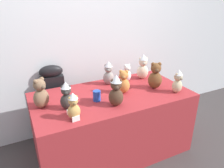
{
  "coord_description": "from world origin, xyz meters",
  "views": [
    {
      "loc": [
        -0.91,
        -1.61,
        1.76
      ],
      "look_at": [
        0.0,
        0.25,
        0.88
      ],
      "focal_mm": 33.25,
      "sensor_mm": 36.0,
      "label": 1
    }
  ],
  "objects_px": {
    "instrument_case": "(55,102)",
    "party_cup_blue": "(97,96)",
    "teddy_bear_cocoa": "(116,91)",
    "teddy_bear_mocha": "(41,94)",
    "display_table": "(112,123)",
    "teddy_bear_chestnut": "(155,76)",
    "teddy_bear_cream": "(143,67)",
    "teddy_bear_honey": "(74,106)",
    "teddy_bear_charcoal": "(67,96)",
    "teddy_bear_ginger": "(124,82)",
    "teddy_bear_ash": "(108,73)",
    "teddy_bear_snow": "(127,73)",
    "teddy_bear_sand": "(178,82)"
  },
  "relations": [
    {
      "from": "teddy_bear_mocha",
      "to": "party_cup_blue",
      "type": "distance_m",
      "value": 0.55
    },
    {
      "from": "teddy_bear_cocoa",
      "to": "teddy_bear_chestnut",
      "type": "xyz_separation_m",
      "value": [
        0.6,
        0.18,
        -0.01
      ]
    },
    {
      "from": "teddy_bear_honey",
      "to": "party_cup_blue",
      "type": "xyz_separation_m",
      "value": [
        0.31,
        0.23,
        -0.07
      ]
    },
    {
      "from": "teddy_bear_cream",
      "to": "teddy_bear_ash",
      "type": "height_order",
      "value": "teddy_bear_cream"
    },
    {
      "from": "teddy_bear_snow",
      "to": "party_cup_blue",
      "type": "relative_size",
      "value": 2.04
    },
    {
      "from": "display_table",
      "to": "teddy_bear_sand",
      "type": "xyz_separation_m",
      "value": [
        0.67,
        -0.28,
        0.51
      ]
    },
    {
      "from": "teddy_bear_ash",
      "to": "teddy_bear_chestnut",
      "type": "xyz_separation_m",
      "value": [
        0.44,
        -0.34,
        0.0
      ]
    },
    {
      "from": "teddy_bear_cocoa",
      "to": "teddy_bear_chestnut",
      "type": "height_order",
      "value": "teddy_bear_cocoa"
    },
    {
      "from": "teddy_bear_cocoa",
      "to": "teddy_bear_honey",
      "type": "relative_size",
      "value": 1.27
    },
    {
      "from": "display_table",
      "to": "teddy_bear_chestnut",
      "type": "bearing_deg",
      "value": -7.89
    },
    {
      "from": "teddy_bear_ginger",
      "to": "party_cup_blue",
      "type": "height_order",
      "value": "teddy_bear_ginger"
    },
    {
      "from": "teddy_bear_cocoa",
      "to": "teddy_bear_honey",
      "type": "xyz_separation_m",
      "value": [
        -0.44,
        -0.05,
        -0.03
      ]
    },
    {
      "from": "teddy_bear_cream",
      "to": "teddy_bear_honey",
      "type": "bearing_deg",
      "value": -131.71
    },
    {
      "from": "teddy_bear_cream",
      "to": "teddy_bear_ginger",
      "type": "bearing_deg",
      "value": -126.49
    },
    {
      "from": "teddy_bear_charcoal",
      "to": "display_table",
      "type": "bearing_deg",
      "value": 26.28
    },
    {
      "from": "teddy_bear_snow",
      "to": "teddy_bear_ash",
      "type": "bearing_deg",
      "value": 175.14
    },
    {
      "from": "instrument_case",
      "to": "teddy_bear_ginger",
      "type": "xyz_separation_m",
      "value": [
        0.67,
        -0.6,
        0.38
      ]
    },
    {
      "from": "teddy_bear_ginger",
      "to": "teddy_bear_chestnut",
      "type": "height_order",
      "value": "teddy_bear_chestnut"
    },
    {
      "from": "display_table",
      "to": "teddy_bear_ash",
      "type": "distance_m",
      "value": 0.59
    },
    {
      "from": "display_table",
      "to": "party_cup_blue",
      "type": "xyz_separation_m",
      "value": [
        -0.21,
        -0.07,
        0.43
      ]
    },
    {
      "from": "instrument_case",
      "to": "teddy_bear_snow",
      "type": "xyz_separation_m",
      "value": [
        0.88,
        -0.31,
        0.36
      ]
    },
    {
      "from": "party_cup_blue",
      "to": "teddy_bear_ginger",
      "type": "bearing_deg",
      "value": 8.01
    },
    {
      "from": "display_table",
      "to": "party_cup_blue",
      "type": "distance_m",
      "value": 0.49
    },
    {
      "from": "teddy_bear_mocha",
      "to": "teddy_bear_chestnut",
      "type": "distance_m",
      "value": 1.27
    },
    {
      "from": "teddy_bear_cocoa",
      "to": "teddy_bear_mocha",
      "type": "height_order",
      "value": "teddy_bear_cocoa"
    },
    {
      "from": "display_table",
      "to": "instrument_case",
      "type": "bearing_deg",
      "value": 133.19
    },
    {
      "from": "teddy_bear_charcoal",
      "to": "party_cup_blue",
      "type": "relative_size",
      "value": 2.53
    },
    {
      "from": "teddy_bear_cocoa",
      "to": "teddy_bear_sand",
      "type": "height_order",
      "value": "teddy_bear_cocoa"
    },
    {
      "from": "display_table",
      "to": "teddy_bear_ginger",
      "type": "xyz_separation_m",
      "value": [
        0.13,
        -0.03,
        0.5
      ]
    },
    {
      "from": "teddy_bear_charcoal",
      "to": "teddy_bear_mocha",
      "type": "bearing_deg",
      "value": 162.23
    },
    {
      "from": "teddy_bear_ash",
      "to": "teddy_bear_sand",
      "type": "relative_size",
      "value": 1.09
    },
    {
      "from": "display_table",
      "to": "teddy_bear_cocoa",
      "type": "xyz_separation_m",
      "value": [
        -0.08,
        -0.25,
        0.54
      ]
    },
    {
      "from": "teddy_bear_mocha",
      "to": "teddy_bear_chestnut",
      "type": "relative_size",
      "value": 0.96
    },
    {
      "from": "teddy_bear_cream",
      "to": "teddy_bear_charcoal",
      "type": "bearing_deg",
      "value": -140.87
    },
    {
      "from": "teddy_bear_ash",
      "to": "teddy_bear_chestnut",
      "type": "distance_m",
      "value": 0.55
    },
    {
      "from": "display_table",
      "to": "teddy_bear_sand",
      "type": "relative_size",
      "value": 6.43
    },
    {
      "from": "teddy_bear_cream",
      "to": "teddy_bear_chestnut",
      "type": "distance_m",
      "value": 0.32
    },
    {
      "from": "instrument_case",
      "to": "teddy_bear_charcoal",
      "type": "distance_m",
      "value": 0.78
    },
    {
      "from": "display_table",
      "to": "teddy_bear_ginger",
      "type": "bearing_deg",
      "value": -11.01
    },
    {
      "from": "teddy_bear_cocoa",
      "to": "teddy_bear_chestnut",
      "type": "distance_m",
      "value": 0.63
    },
    {
      "from": "teddy_bear_cocoa",
      "to": "teddy_bear_charcoal",
      "type": "height_order",
      "value": "teddy_bear_cocoa"
    },
    {
      "from": "teddy_bear_honey",
      "to": "display_table",
      "type": "bearing_deg",
      "value": 24.74
    },
    {
      "from": "teddy_bear_snow",
      "to": "party_cup_blue",
      "type": "height_order",
      "value": "teddy_bear_snow"
    },
    {
      "from": "teddy_bear_cream",
      "to": "teddy_bear_honey",
      "type": "relative_size",
      "value": 1.31
    },
    {
      "from": "instrument_case",
      "to": "party_cup_blue",
      "type": "bearing_deg",
      "value": -57.56
    },
    {
      "from": "teddy_bear_chestnut",
      "to": "teddy_bear_charcoal",
      "type": "bearing_deg",
      "value": -152.67
    },
    {
      "from": "instrument_case",
      "to": "teddy_bear_cream",
      "type": "relative_size",
      "value": 3.04
    },
    {
      "from": "teddy_bear_cream",
      "to": "teddy_bear_chestnut",
      "type": "height_order",
      "value": "teddy_bear_cream"
    },
    {
      "from": "instrument_case",
      "to": "teddy_bear_sand",
      "type": "distance_m",
      "value": 1.53
    },
    {
      "from": "teddy_bear_mocha",
      "to": "party_cup_blue",
      "type": "xyz_separation_m",
      "value": [
        0.53,
        -0.11,
        -0.09
      ]
    }
  ]
}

